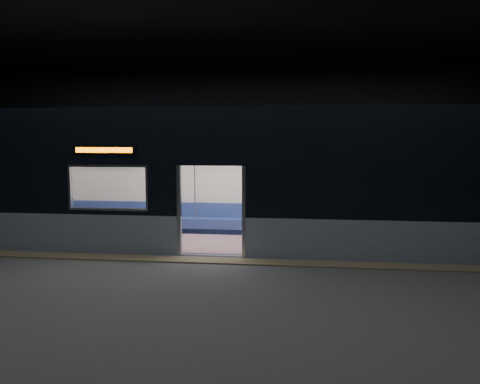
# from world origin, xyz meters

# --- Properties ---
(station_floor) EXTENTS (24.00, 14.00, 0.01)m
(station_floor) POSITION_xyz_m (0.00, 0.00, -0.01)
(station_floor) COLOR #47494C
(station_floor) RESTS_ON ground
(station_envelope) EXTENTS (24.00, 14.00, 5.00)m
(station_envelope) POSITION_xyz_m (0.00, 0.00, 3.66)
(station_envelope) COLOR black
(station_envelope) RESTS_ON station_floor
(tactile_strip) EXTENTS (22.80, 0.50, 0.03)m
(tactile_strip) POSITION_xyz_m (0.00, 0.55, 0.01)
(tactile_strip) COLOR #8C7F59
(tactile_strip) RESTS_ON station_floor
(metro_car) EXTENTS (18.00, 3.04, 3.35)m
(metro_car) POSITION_xyz_m (-0.00, 2.54, 1.85)
(metro_car) COLOR #93A1B0
(metro_car) RESTS_ON station_floor
(passenger) EXTENTS (0.45, 0.76, 1.45)m
(passenger) POSITION_xyz_m (4.48, 3.55, 0.83)
(passenger) COLOR black
(passenger) RESTS_ON metro_car
(handbag) EXTENTS (0.37, 0.35, 0.15)m
(handbag) POSITION_xyz_m (4.53, 3.30, 0.70)
(handbag) COLOR black
(handbag) RESTS_ON passenger
(transit_map) EXTENTS (1.12, 0.03, 0.73)m
(transit_map) POSITION_xyz_m (1.98, 3.85, 1.51)
(transit_map) COLOR white
(transit_map) RESTS_ON metro_car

